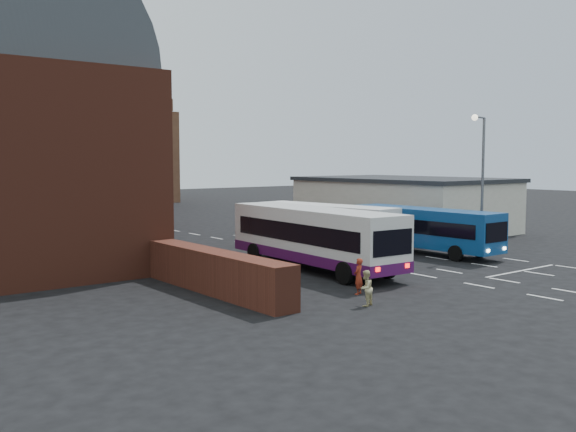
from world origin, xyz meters
TOP-DOWN VIEW (x-y plane):
  - ground at (0.00, 0.00)m, footprint 180.00×180.00m
  - forecourt_wall at (-10.20, 2.00)m, footprint 1.20×10.00m
  - cream_building at (15.00, 14.00)m, footprint 10.40×16.40m
  - brick_terrace at (-6.00, 46.00)m, footprint 22.00×10.00m
  - castle_keep at (6.00, 66.00)m, footprint 22.00×22.00m
  - bus_white_outbound at (-3.04, 3.96)m, footprint 3.46×11.77m
  - bus_white_inbound at (3.03, 9.87)m, footprint 3.66×10.39m
  - bus_blue at (6.00, 4.20)m, footprint 2.60×10.01m
  - bus_red_double at (-1.48, 33.21)m, footprint 4.60×12.55m
  - street_lamp at (8.32, 1.90)m, footprint 1.66×0.59m
  - pedestrian_red at (-5.62, -1.98)m, footprint 0.66×0.57m
  - pedestrian_beige at (-6.91, -3.71)m, footprint 0.81×0.71m

SIDE VIEW (x-z plane):
  - ground at x=0.00m, z-range 0.00..0.00m
  - pedestrian_beige at x=-6.91m, z-range 0.00..1.41m
  - pedestrian_red at x=-5.62m, z-range 0.00..1.54m
  - forecourt_wall at x=-10.20m, z-range 0.00..1.80m
  - bus_blue at x=6.00m, z-range 0.25..2.97m
  - bus_white_inbound at x=3.03m, z-range 0.25..3.03m
  - bus_white_outbound at x=-3.04m, z-range 0.29..3.46m
  - cream_building at x=15.00m, z-range 0.03..4.28m
  - bus_red_double at x=-1.48m, z-range 0.15..5.06m
  - street_lamp at x=8.32m, z-range 0.86..9.16m
  - brick_terrace at x=-6.00m, z-range 0.00..11.00m
  - castle_keep at x=6.00m, z-range 0.00..12.00m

